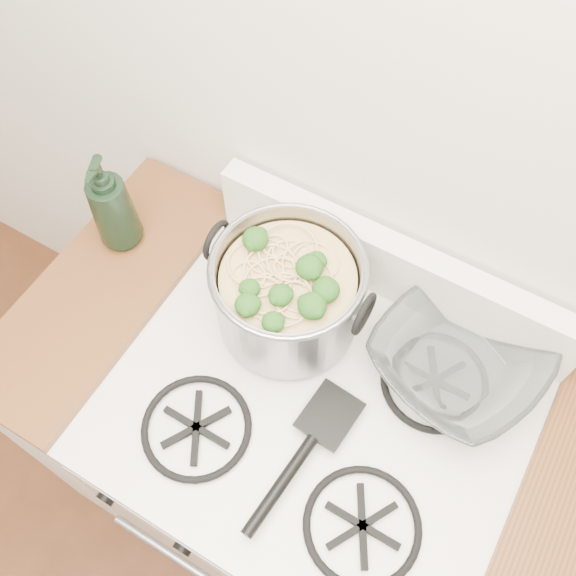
# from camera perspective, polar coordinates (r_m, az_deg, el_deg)

# --- Properties ---
(gas_range) EXTENTS (0.76, 0.66, 0.92)m
(gas_range) POSITION_cam_1_polar(r_m,az_deg,el_deg) (1.67, 1.88, -15.91)
(gas_range) COLOR white
(gas_range) RESTS_ON ground
(counter_left) EXTENTS (0.25, 0.65, 0.92)m
(counter_left) POSITION_cam_1_polar(r_m,az_deg,el_deg) (1.77, -12.56, -7.23)
(counter_left) COLOR silver
(counter_left) RESTS_ON ground
(stock_pot) EXTENTS (0.32, 0.29, 0.19)m
(stock_pot) POSITION_cam_1_polar(r_m,az_deg,el_deg) (1.20, -0.00, -0.45)
(stock_pot) COLOR gray
(stock_pot) RESTS_ON gas_range
(spatula) EXTENTS (0.31, 0.33, 0.02)m
(spatula) POSITION_cam_1_polar(r_m,az_deg,el_deg) (1.19, 3.75, -11.08)
(spatula) COLOR black
(spatula) RESTS_ON gas_range
(glass_bowl) EXTENTS (0.15, 0.15, 0.03)m
(glass_bowl) POSITION_cam_1_polar(r_m,az_deg,el_deg) (1.26, 14.75, -6.43)
(glass_bowl) COLOR white
(glass_bowl) RESTS_ON gas_range
(bottle) EXTENTS (0.12, 0.12, 0.24)m
(bottle) POSITION_cam_1_polar(r_m,az_deg,el_deg) (1.33, -15.51, 7.30)
(bottle) COLOR black
(bottle) RESTS_ON counter_left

